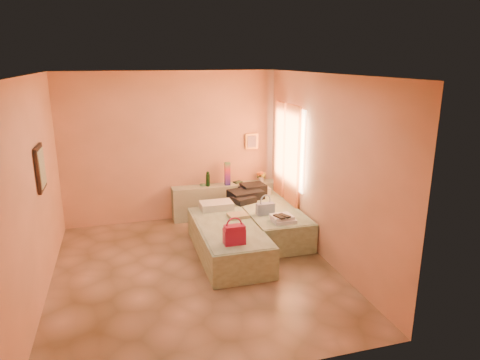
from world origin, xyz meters
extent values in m
plane|color=tan|center=(0.00, 0.00, 0.00)|extent=(4.50, 4.50, 0.00)
cube|color=#FCB086|center=(0.00, 2.25, 1.40)|extent=(4.00, 0.02, 2.80)
cube|color=#FCB086|center=(-2.00, 0.00, 1.40)|extent=(0.02, 4.50, 2.80)
cube|color=#FCB086|center=(2.00, 0.00, 1.40)|extent=(0.02, 4.50, 2.80)
cube|color=white|center=(0.00, 0.00, 2.80)|extent=(4.00, 4.50, 0.02)
cube|color=beige|center=(1.98, 1.25, 1.50)|extent=(0.02, 1.10, 1.40)
cube|color=#FF7D3C|center=(1.94, 1.10, 1.15)|extent=(0.05, 0.55, 2.20)
cube|color=#FF7D3C|center=(1.94, 1.70, 1.15)|extent=(0.05, 0.45, 2.20)
cube|color=black|center=(-1.97, 0.40, 1.60)|extent=(0.04, 0.50, 0.60)
cube|color=#C28E40|center=(1.55, 2.22, 1.45)|extent=(0.25, 0.04, 0.30)
cube|color=#AEB493|center=(0.98, 2.10, 0.33)|extent=(2.05, 0.30, 0.65)
cube|color=#B7D3AA|center=(0.60, 0.40, 0.25)|extent=(0.90, 2.00, 0.50)
cube|color=#B7D3AA|center=(1.50, 1.05, 0.25)|extent=(0.90, 2.00, 0.50)
cylinder|color=#143818|center=(0.64, 2.08, 0.79)|extent=(0.09, 0.09, 0.27)
cube|color=#B6163D|center=(1.02, 2.06, 0.87)|extent=(0.10, 0.10, 0.44)
cylinder|color=#498658|center=(0.55, 2.14, 0.67)|extent=(0.14, 0.14, 0.03)
cube|color=#23422D|center=(1.25, 2.15, 0.66)|extent=(0.19, 0.16, 0.03)
cube|color=silver|center=(1.72, 2.10, 0.77)|extent=(0.23, 0.23, 0.24)
cube|color=#B6163D|center=(0.51, -0.29, 0.64)|extent=(0.30, 0.17, 0.28)
cube|color=tan|center=(0.85, 0.70, 0.53)|extent=(0.33, 0.28, 0.05)
cube|color=black|center=(1.30, 1.61, 0.60)|extent=(0.78, 0.78, 0.19)
cube|color=#4464A3|center=(1.32, 0.71, 0.60)|extent=(0.30, 0.14, 0.19)
cube|color=white|center=(1.49, 0.32, 0.55)|extent=(0.35, 0.30, 0.10)
cube|color=black|center=(1.44, 0.27, 0.61)|extent=(0.22, 0.25, 0.02)
camera|label=1|loc=(-0.93, -5.62, 2.99)|focal=32.00mm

